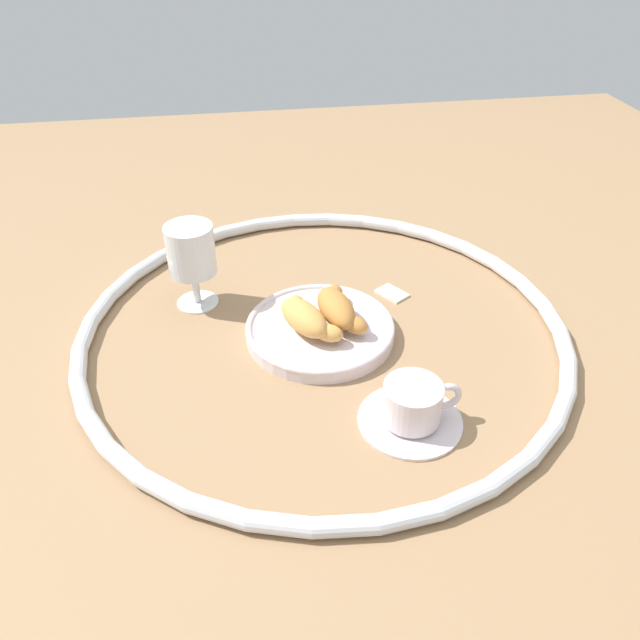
{
  "coord_description": "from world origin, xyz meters",
  "views": [
    {
      "loc": [
        0.76,
        -0.13,
        0.58
      ],
      "look_at": [
        0.01,
        -0.01,
        0.03
      ],
      "focal_mm": 35.04,
      "sensor_mm": 36.0,
      "label": 1
    }
  ],
  "objects_px": {
    "croissant_large": "(306,318)",
    "sugar_packet": "(392,292)",
    "pastry_plate": "(320,329)",
    "coffee_cup_near": "(412,407)",
    "croissant_small": "(337,307)",
    "juice_glass_left": "(191,252)"
  },
  "relations": [
    {
      "from": "pastry_plate",
      "to": "croissant_small",
      "type": "bearing_deg",
      "value": 110.96
    },
    {
      "from": "sugar_packet",
      "to": "juice_glass_left",
      "type": "bearing_deg",
      "value": -128.29
    },
    {
      "from": "pastry_plate",
      "to": "sugar_packet",
      "type": "relative_size",
      "value": 4.54
    },
    {
      "from": "croissant_large",
      "to": "sugar_packet",
      "type": "xyz_separation_m",
      "value": [
        -0.1,
        0.16,
        -0.04
      ]
    },
    {
      "from": "pastry_plate",
      "to": "croissant_large",
      "type": "xyz_separation_m",
      "value": [
        0.01,
        -0.02,
        0.03
      ]
    },
    {
      "from": "coffee_cup_near",
      "to": "pastry_plate",
      "type": "bearing_deg",
      "value": -156.5
    },
    {
      "from": "croissant_large",
      "to": "sugar_packet",
      "type": "distance_m",
      "value": 0.19
    },
    {
      "from": "pastry_plate",
      "to": "croissant_large",
      "type": "distance_m",
      "value": 0.04
    },
    {
      "from": "coffee_cup_near",
      "to": "sugar_packet",
      "type": "bearing_deg",
      "value": 170.12
    },
    {
      "from": "sugar_packet",
      "to": "pastry_plate",
      "type": "bearing_deg",
      "value": -89.17
    },
    {
      "from": "pastry_plate",
      "to": "coffee_cup_near",
      "type": "xyz_separation_m",
      "value": [
        0.2,
        0.09,
        0.01
      ]
    },
    {
      "from": "croissant_small",
      "to": "pastry_plate",
      "type": "bearing_deg",
      "value": -69.04
    },
    {
      "from": "sugar_packet",
      "to": "croissant_small",
      "type": "bearing_deg",
      "value": -86.24
    },
    {
      "from": "sugar_packet",
      "to": "croissant_large",
      "type": "bearing_deg",
      "value": -90.76
    },
    {
      "from": "pastry_plate",
      "to": "sugar_packet",
      "type": "distance_m",
      "value": 0.17
    },
    {
      "from": "croissant_small",
      "to": "sugar_packet",
      "type": "relative_size",
      "value": 2.69
    },
    {
      "from": "croissant_small",
      "to": "coffee_cup_near",
      "type": "relative_size",
      "value": 0.99
    },
    {
      "from": "pastry_plate",
      "to": "croissant_large",
      "type": "relative_size",
      "value": 1.84
    },
    {
      "from": "pastry_plate",
      "to": "coffee_cup_near",
      "type": "distance_m",
      "value": 0.22
    },
    {
      "from": "croissant_small",
      "to": "juice_glass_left",
      "type": "distance_m",
      "value": 0.25
    },
    {
      "from": "pastry_plate",
      "to": "coffee_cup_near",
      "type": "height_order",
      "value": "coffee_cup_near"
    },
    {
      "from": "croissant_large",
      "to": "croissant_small",
      "type": "bearing_deg",
      "value": 111.28
    }
  ]
}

